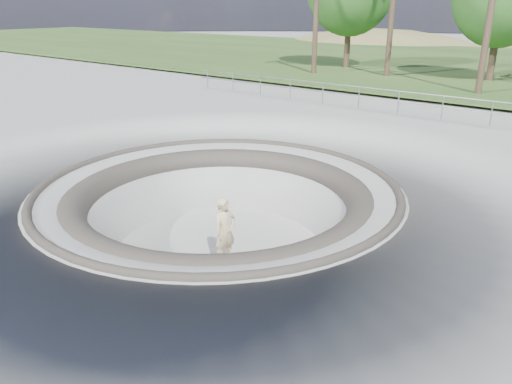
% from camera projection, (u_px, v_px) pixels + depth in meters
% --- Properties ---
extents(ground, '(180.00, 180.00, 0.00)m').
position_uv_depth(ground, '(218.00, 187.00, 14.09)').
color(ground, '#A7A6A1').
rests_on(ground, ground).
extents(skate_bowl, '(14.00, 14.00, 4.10)m').
position_uv_depth(skate_bowl, '(220.00, 245.00, 14.74)').
color(skate_bowl, '#A7A6A1').
rests_on(skate_bowl, ground).
extents(safety_railing, '(25.00, 0.06, 1.03)m').
position_uv_depth(safety_railing, '(398.00, 102.00, 22.59)').
color(safety_railing, gray).
rests_on(safety_railing, ground).
extents(skateboard, '(0.75, 0.44, 0.07)m').
position_uv_depth(skateboard, '(226.00, 263.00, 13.72)').
color(skateboard, brown).
rests_on(skateboard, ground).
extents(skater, '(0.53, 0.74, 1.89)m').
position_uv_depth(skater, '(225.00, 232.00, 13.38)').
color(skater, beige).
rests_on(skater, skateboard).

